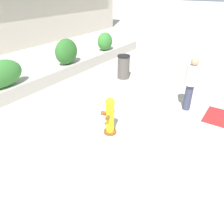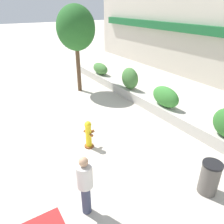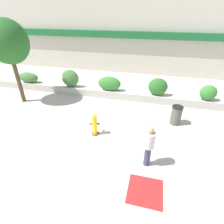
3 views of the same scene
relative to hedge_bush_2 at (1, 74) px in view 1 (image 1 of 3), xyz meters
name	(u,v)px [view 1 (image 1 of 3)]	position (x,y,z in m)	size (l,w,h in m)	color
ground_plane	(165,169)	(-0.06, -6.00, -0.97)	(120.00, 120.00, 0.00)	beige
planter_wall_low	(5,94)	(-0.06, 0.00, -0.72)	(18.00, 0.70, 0.50)	#B7B2A8
hedge_bush_2	(1,74)	(0.00, 0.00, 0.00)	(1.53, 0.64, 0.94)	#387F33
hedge_bush_3	(66,52)	(3.11, 0.00, 0.08)	(1.17, 0.69, 1.10)	#2D6B28
hedge_bush_4	(105,41)	(6.01, 0.00, -0.01)	(0.95, 0.70, 0.92)	#387F33
fire_hydrant	(110,116)	(0.40, -4.19, -0.42)	(0.48, 0.47, 1.08)	brown
pedestrian	(191,81)	(2.93, -5.52, 0.02)	(0.53, 0.53, 1.73)	#383D56
tactile_warning_pad	(224,119)	(2.99, -6.71, -0.97)	(1.14, 1.14, 0.01)	#B22323
trash_bin	(124,67)	(4.15, -2.32, -0.46)	(0.55, 0.55, 1.01)	#56514C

